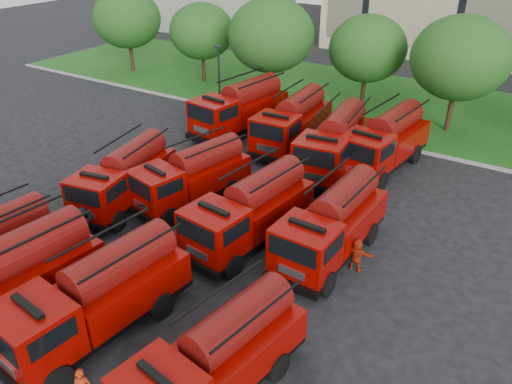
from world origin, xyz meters
TOP-DOWN VIEW (x-y plane):
  - ground at (0.00, 0.00)m, footprint 140.00×140.00m
  - lawn at (0.00, 26.00)m, footprint 70.00×16.00m
  - curb at (0.00, 17.90)m, footprint 70.00×0.30m
  - tree_0 at (-24.00, 22.00)m, footprint 6.30×6.30m
  - tree_1 at (-16.00, 23.00)m, footprint 5.71×5.71m
  - tree_2 at (-8.00, 21.50)m, footprint 6.72×6.72m
  - tree_3 at (-1.00, 24.00)m, footprint 5.88×5.88m
  - tree_4 at (6.00, 22.50)m, footprint 6.55×6.55m
  - lamp_post_0 at (-10.00, 17.20)m, footprint 0.60×0.25m
  - fire_truck_2 at (0.10, -4.21)m, footprint 3.27×7.42m
  - fire_truck_3 at (5.29, -4.18)m, footprint 3.31×6.93m
  - fire_truck_4 at (-5.94, 3.13)m, footprint 3.57×7.17m
  - fire_truck_5 at (-3.06, 5.13)m, footprint 3.69×7.09m
  - fire_truck_6 at (1.53, 3.63)m, footprint 3.31×7.44m
  - fire_truck_7 at (5.18, 4.59)m, footprint 2.84×7.23m
  - fire_truck_8 at (-6.36, 14.62)m, footprint 3.73×8.15m
  - fire_truck_9 at (-2.06, 14.33)m, footprint 3.11×7.70m
  - fire_truck_10 at (1.73, 12.52)m, footprint 3.56×8.03m
  - fire_truck_11 at (4.12, 14.38)m, footprint 3.49×7.91m
  - firefighter_4 at (-5.00, -0.55)m, footprint 1.00×0.78m
  - firefighter_5 at (6.58, 4.18)m, footprint 1.45×0.64m

SIDE VIEW (x-z plane):
  - ground at x=0.00m, z-range 0.00..0.00m
  - firefighter_4 at x=-5.00m, z-range -0.90..0.90m
  - firefighter_5 at x=6.58m, z-range -0.78..0.78m
  - lawn at x=0.00m, z-range 0.00..0.12m
  - curb at x=0.00m, z-range 0.00..0.14m
  - fire_truck_3 at x=5.29m, z-range 0.01..3.04m
  - fire_truck_5 at x=-3.06m, z-range 0.01..3.09m
  - fire_truck_4 at x=-5.94m, z-range 0.01..3.13m
  - fire_truck_7 at x=5.18m, z-range 0.01..3.26m
  - fire_truck_2 at x=0.10m, z-range 0.01..3.28m
  - fire_truck_6 at x=1.53m, z-range 0.01..3.29m
  - fire_truck_9 at x=-2.06m, z-range 0.01..3.45m
  - fire_truck_11 at x=4.12m, z-range 0.01..3.50m
  - fire_truck_10 at x=1.73m, z-range 0.01..3.55m
  - fire_truck_8 at x=-6.36m, z-range 0.01..3.59m
  - lamp_post_0 at x=-10.00m, z-range 0.34..5.45m
  - tree_1 at x=-16.00m, z-range 1.06..8.04m
  - tree_3 at x=-1.00m, z-range 1.09..8.28m
  - tree_0 at x=-24.00m, z-range 1.17..8.87m
  - tree_4 at x=6.00m, z-range 1.21..9.23m
  - tree_2 at x=-8.00m, z-range 1.25..9.46m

